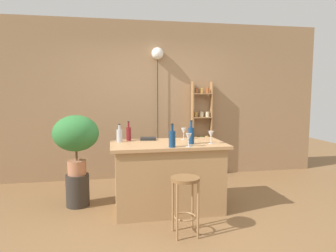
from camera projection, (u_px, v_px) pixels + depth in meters
name	position (u px, v px, depth m)	size (l,w,h in m)	color
ground	(172.00, 218.00, 3.80)	(12.00, 12.00, 0.00)	brown
back_wall	(151.00, 100.00, 5.55)	(6.40, 0.10, 2.80)	#997551
kitchen_counter	(168.00, 176.00, 4.04)	(1.48, 0.81, 0.89)	#A87F51
bar_stool	(185.00, 193.00, 3.28)	(0.31, 0.31, 0.64)	#997047
spice_shelf	(201.00, 129.00, 5.64)	(0.37, 0.14, 1.74)	#9E7042
plant_stool	(78.00, 190.00, 4.18)	(0.31, 0.31, 0.44)	#2D2823
potted_plant	(76.00, 136.00, 4.09)	(0.61, 0.55, 0.81)	#A86B4C
bottle_vinegar	(191.00, 135.00, 3.89)	(0.08, 0.08, 0.30)	navy
bottle_sauce_amber	(172.00, 138.00, 3.66)	(0.08, 0.08, 0.29)	navy
bottle_wine_red	(119.00, 135.00, 4.05)	(0.08, 0.08, 0.24)	#B2B2B7
bottle_soda_blue	(129.00, 133.00, 4.18)	(0.07, 0.07, 0.26)	maroon
wine_glass_left	(184.00, 131.00, 4.26)	(0.07, 0.07, 0.16)	silver
wine_glass_center	(211.00, 135.00, 3.91)	(0.07, 0.07, 0.16)	silver
wine_glass_right	(189.00, 137.00, 3.69)	(0.07, 0.07, 0.16)	silver
cookbook	(148.00, 139.00, 4.24)	(0.21, 0.15, 0.04)	black
pendant_globe_light	(158.00, 56.00, 5.37)	(0.21, 0.21, 2.33)	black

